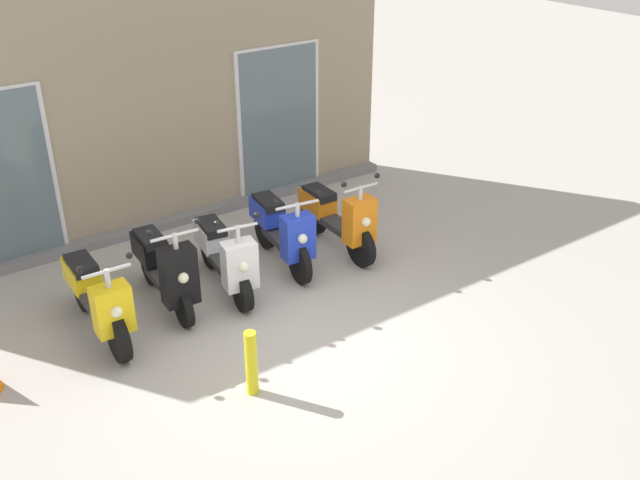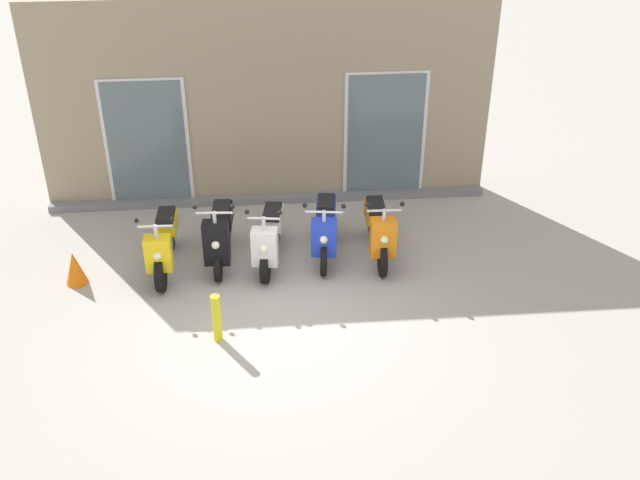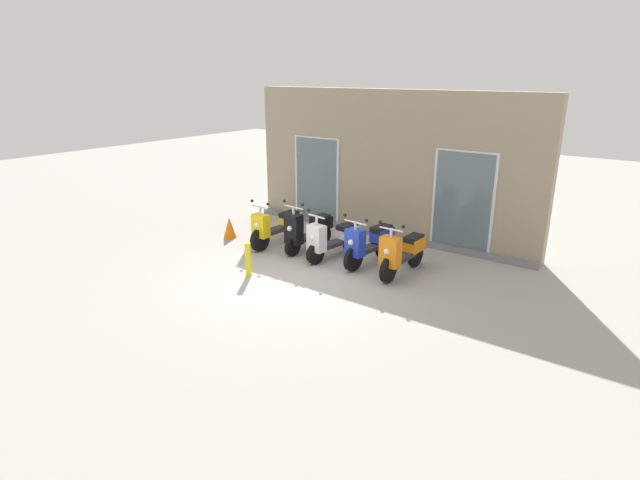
{
  "view_description": "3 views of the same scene",
  "coord_description": "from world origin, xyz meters",
  "px_view_note": "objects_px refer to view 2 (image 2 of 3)",
  "views": [
    {
      "loc": [
        -3.45,
        -5.47,
        4.58
      ],
      "look_at": [
        0.8,
        0.56,
        0.73
      ],
      "focal_mm": 40.38,
      "sensor_mm": 36.0,
      "label": 1
    },
    {
      "loc": [
        -0.12,
        -8.62,
        6.32
      ],
      "look_at": [
        0.66,
        0.56,
        0.81
      ],
      "focal_mm": 42.53,
      "sensor_mm": 36.0,
      "label": 2
    },
    {
      "loc": [
        6.04,
        -7.38,
        3.91
      ],
      "look_at": [
        -0.01,
        0.8,
        0.56
      ],
      "focal_mm": 28.7,
      "sensor_mm": 36.0,
      "label": 3
    }
  ],
  "objects_px": {
    "scooter_blue": "(325,228)",
    "scooter_black": "(220,234)",
    "scooter_orange": "(379,229)",
    "curb_bollard": "(217,318)",
    "scooter_white": "(269,236)",
    "scooter_yellow": "(164,242)",
    "traffic_cone": "(75,268)"
  },
  "relations": [
    {
      "from": "scooter_blue",
      "to": "scooter_white",
      "type": "bearing_deg",
      "value": -174.17
    },
    {
      "from": "curb_bollard",
      "to": "scooter_black",
      "type": "bearing_deg",
      "value": 90.12
    },
    {
      "from": "scooter_black",
      "to": "scooter_white",
      "type": "relative_size",
      "value": 0.96
    },
    {
      "from": "scooter_black",
      "to": "scooter_white",
      "type": "xyz_separation_m",
      "value": [
        0.75,
        -0.04,
        -0.06
      ]
    },
    {
      "from": "scooter_black",
      "to": "scooter_orange",
      "type": "distance_m",
      "value": 2.43
    },
    {
      "from": "traffic_cone",
      "to": "curb_bollard",
      "type": "relative_size",
      "value": 0.74
    },
    {
      "from": "scooter_black",
      "to": "scooter_orange",
      "type": "xyz_separation_m",
      "value": [
        2.43,
        -0.02,
        -0.02
      ]
    },
    {
      "from": "scooter_white",
      "to": "scooter_blue",
      "type": "relative_size",
      "value": 1.01
    },
    {
      "from": "scooter_white",
      "to": "curb_bollard",
      "type": "bearing_deg",
      "value": -111.47
    },
    {
      "from": "scooter_white",
      "to": "scooter_blue",
      "type": "xyz_separation_m",
      "value": [
        0.86,
        0.09,
        0.06
      ]
    },
    {
      "from": "scooter_orange",
      "to": "curb_bollard",
      "type": "height_order",
      "value": "scooter_orange"
    },
    {
      "from": "scooter_blue",
      "to": "traffic_cone",
      "type": "distance_m",
      "value": 3.77
    },
    {
      "from": "scooter_blue",
      "to": "scooter_orange",
      "type": "height_order",
      "value": "scooter_orange"
    },
    {
      "from": "scooter_blue",
      "to": "scooter_black",
      "type": "bearing_deg",
      "value": -178.26
    },
    {
      "from": "traffic_cone",
      "to": "scooter_white",
      "type": "bearing_deg",
      "value": 7.13
    },
    {
      "from": "scooter_orange",
      "to": "curb_bollard",
      "type": "distance_m",
      "value": 3.09
    },
    {
      "from": "scooter_black",
      "to": "traffic_cone",
      "type": "xyz_separation_m",
      "value": [
        -2.12,
        -0.4,
        -0.24
      ]
    },
    {
      "from": "scooter_black",
      "to": "scooter_blue",
      "type": "xyz_separation_m",
      "value": [
        1.61,
        0.05,
        -0.01
      ]
    },
    {
      "from": "scooter_black",
      "to": "scooter_yellow",
      "type": "bearing_deg",
      "value": -173.35
    },
    {
      "from": "scooter_blue",
      "to": "traffic_cone",
      "type": "relative_size",
      "value": 3.02
    },
    {
      "from": "scooter_orange",
      "to": "traffic_cone",
      "type": "xyz_separation_m",
      "value": [
        -4.55,
        -0.37,
        -0.22
      ]
    },
    {
      "from": "scooter_white",
      "to": "scooter_orange",
      "type": "bearing_deg",
      "value": 0.51
    },
    {
      "from": "scooter_yellow",
      "to": "scooter_blue",
      "type": "xyz_separation_m",
      "value": [
        2.45,
        0.15,
        0.05
      ]
    },
    {
      "from": "scooter_yellow",
      "to": "curb_bollard",
      "type": "xyz_separation_m",
      "value": [
        0.84,
        -1.83,
        -0.1
      ]
    },
    {
      "from": "scooter_yellow",
      "to": "curb_bollard",
      "type": "relative_size",
      "value": 2.42
    },
    {
      "from": "scooter_yellow",
      "to": "scooter_white",
      "type": "distance_m",
      "value": 1.59
    },
    {
      "from": "scooter_black",
      "to": "scooter_blue",
      "type": "height_order",
      "value": "scooter_black"
    },
    {
      "from": "scooter_orange",
      "to": "scooter_white",
      "type": "bearing_deg",
      "value": -179.49
    },
    {
      "from": "scooter_orange",
      "to": "scooter_black",
      "type": "bearing_deg",
      "value": 179.43
    },
    {
      "from": "traffic_cone",
      "to": "scooter_black",
      "type": "bearing_deg",
      "value": 10.62
    },
    {
      "from": "scooter_white",
      "to": "curb_bollard",
      "type": "relative_size",
      "value": 2.26
    },
    {
      "from": "scooter_black",
      "to": "curb_bollard",
      "type": "height_order",
      "value": "scooter_black"
    }
  ]
}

